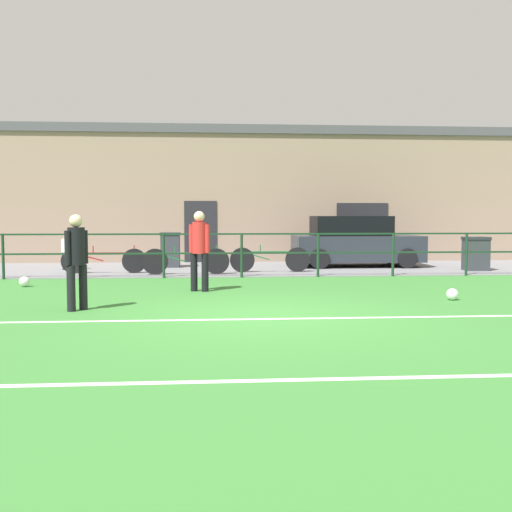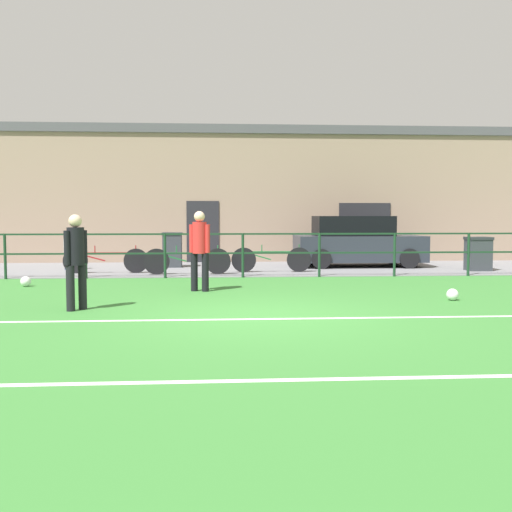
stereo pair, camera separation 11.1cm
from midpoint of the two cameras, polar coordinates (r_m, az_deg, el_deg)
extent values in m
cube|color=#387A33|center=(9.48, 0.19, -5.92)|extent=(60.00, 44.00, 0.04)
cube|color=white|center=(9.23, 0.32, -6.06)|extent=(36.00, 0.11, 0.00)
cube|color=white|center=(5.90, 3.11, -11.78)|extent=(36.00, 0.11, 0.00)
cube|color=slate|center=(17.90, -1.98, -1.21)|extent=(48.00, 5.00, 0.02)
cylinder|color=#193823|center=(16.22, -23.27, -0.05)|extent=(0.07, 0.07, 1.15)
cylinder|color=#193823|center=(15.69, -16.35, -0.01)|extent=(0.07, 0.07, 1.15)
cylinder|color=#193823|center=(15.40, -9.05, 0.03)|extent=(0.07, 0.07, 1.15)
cylinder|color=#193823|center=(15.37, -1.59, 0.07)|extent=(0.07, 0.07, 1.15)
cylinder|color=#193823|center=(15.59, 5.77, 0.10)|extent=(0.07, 0.07, 1.15)
cylinder|color=#193823|center=(16.06, 12.81, 0.14)|extent=(0.07, 0.07, 1.15)
cylinder|color=#193823|center=(16.76, 19.35, 0.17)|extent=(0.07, 0.07, 1.15)
cube|color=#193823|center=(15.34, -1.60, 2.13)|extent=(36.00, 0.04, 0.04)
cube|color=#193823|center=(15.36, -1.59, 0.28)|extent=(36.00, 0.04, 0.04)
cube|color=gray|center=(21.54, -2.41, 5.46)|extent=(28.00, 2.40, 4.39)
cube|color=#232328|center=(20.31, -5.49, 2.31)|extent=(1.10, 0.04, 2.10)
cube|color=#232328|center=(20.95, 10.00, 3.53)|extent=(1.80, 0.04, 1.10)
cube|color=#4C4C51|center=(21.73, -2.43, 11.65)|extent=(28.00, 2.56, 0.30)
cylinder|color=black|center=(10.53, -16.54, -2.88)|extent=(0.14, 0.14, 0.77)
cylinder|color=black|center=(10.40, -17.61, -2.99)|extent=(0.14, 0.14, 0.77)
cylinder|color=black|center=(10.41, -17.14, 0.89)|extent=(0.28, 0.28, 0.63)
sphere|color=beige|center=(10.39, -17.19, 3.24)|extent=(0.22, 0.22, 0.22)
cylinder|color=black|center=(10.51, -16.38, 0.84)|extent=(0.10, 0.10, 0.57)
cylinder|color=black|center=(10.31, -17.92, 0.76)|extent=(0.10, 0.10, 0.57)
cylinder|color=black|center=(12.66, -6.21, -1.56)|extent=(0.15, 0.15, 0.80)
cylinder|color=black|center=(12.56, -5.16, -1.59)|extent=(0.15, 0.15, 0.80)
cylinder|color=red|center=(12.56, -5.71, 1.76)|extent=(0.30, 0.30, 0.66)
sphere|color=beige|center=(12.55, -5.73, 3.79)|extent=(0.23, 0.23, 0.23)
cylinder|color=red|center=(12.63, -6.46, 1.68)|extent=(0.10, 0.10, 0.59)
cylinder|color=red|center=(12.49, -4.95, 1.67)|extent=(0.10, 0.10, 0.59)
sphere|color=white|center=(14.37, -21.54, -2.31)|extent=(0.23, 0.23, 0.23)
sphere|color=white|center=(11.84, 18.05, -3.51)|extent=(0.22, 0.22, 0.22)
cylinder|color=#232D4C|center=(18.15, -17.64, -0.48)|extent=(0.09, 0.09, 0.51)
cylinder|color=#232D4C|center=(18.21, -18.11, -0.48)|extent=(0.09, 0.09, 0.51)
cylinder|color=white|center=(18.15, -17.90, 0.98)|extent=(0.19, 0.19, 0.42)
sphere|color=beige|center=(18.14, -17.92, 1.87)|extent=(0.14, 0.14, 0.14)
cylinder|color=white|center=(18.11, -17.57, 0.94)|extent=(0.07, 0.07, 0.38)
cylinder|color=white|center=(18.19, -18.24, 0.94)|extent=(0.07, 0.07, 0.38)
cube|color=#282D38|center=(18.84, 9.46, 0.74)|extent=(3.92, 1.76, 0.80)
cube|color=black|center=(18.77, 8.90, 2.88)|extent=(2.35, 1.48, 0.61)
cylinder|color=black|center=(17.75, 5.92, -0.27)|extent=(0.60, 0.18, 0.60)
cylinder|color=black|center=(18.42, 14.11, -0.21)|extent=(0.60, 0.18, 0.60)
cylinder|color=black|center=(19.42, 5.03, 0.09)|extent=(0.60, 0.18, 0.60)
cylinder|color=black|center=(20.03, 12.58, 0.13)|extent=(0.60, 0.18, 0.60)
cylinder|color=black|center=(16.99, -17.29, -0.48)|extent=(0.67, 0.04, 0.67)
cylinder|color=black|center=(16.70, -11.78, -0.46)|extent=(0.67, 0.04, 0.67)
cube|color=maroon|center=(16.81, -14.57, 0.28)|extent=(1.28, 0.04, 0.04)
cube|color=maroon|center=(16.89, -15.94, -0.10)|extent=(0.80, 0.03, 0.24)
cylinder|color=maroon|center=(16.86, -15.54, 0.61)|extent=(0.03, 0.03, 0.20)
cylinder|color=maroon|center=(16.68, -11.79, 0.53)|extent=(0.03, 0.03, 0.28)
cylinder|color=black|center=(16.15, -9.85, -0.54)|extent=(0.70, 0.04, 0.70)
cylinder|color=black|center=(16.07, -4.01, -0.51)|extent=(0.70, 0.04, 0.70)
cube|color=#1E6633|center=(16.07, -6.94, 0.28)|extent=(1.28, 0.04, 0.04)
cube|color=#1E6633|center=(16.11, -8.40, -0.13)|extent=(0.80, 0.03, 0.25)
cylinder|color=#1E6633|center=(16.08, -7.97, 0.63)|extent=(0.03, 0.03, 0.20)
cylinder|color=#1E6633|center=(16.05, -4.01, 0.55)|extent=(0.03, 0.03, 0.28)
cylinder|color=black|center=(16.58, -1.52, -0.38)|extent=(0.69, 0.04, 0.69)
cylinder|color=black|center=(16.73, 3.81, -0.35)|extent=(0.69, 0.04, 0.69)
cube|color=#1E6633|center=(16.62, 1.16, 0.40)|extent=(1.21, 0.04, 0.04)
cube|color=#1E6633|center=(16.60, -0.18, 0.01)|extent=(0.76, 0.03, 0.25)
cylinder|color=#1E6633|center=(16.59, 0.22, 0.74)|extent=(0.03, 0.03, 0.20)
cylinder|color=#1E6633|center=(16.71, 3.82, 0.65)|extent=(0.03, 0.03, 0.28)
cube|color=#33383D|center=(18.43, -8.38, 0.47)|extent=(0.57, 0.48, 0.99)
cube|color=#282C30|center=(18.40, -8.40, 2.13)|extent=(0.60, 0.51, 0.08)
cube|color=#33383D|center=(18.28, 20.16, 0.09)|extent=(0.63, 0.53, 0.89)
cube|color=#282C30|center=(18.26, 20.20, 1.61)|extent=(0.67, 0.57, 0.08)
camera|label=1|loc=(0.06, -90.26, -0.02)|focal=41.71mm
camera|label=2|loc=(0.06, 89.74, 0.02)|focal=41.71mm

